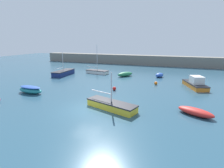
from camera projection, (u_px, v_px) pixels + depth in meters
The scene contains 12 objects.
ground_plane at pixel (86, 110), 17.03m from camera, with size 120.00×120.00×0.20m, color #284C60.
harbor_breakwater at pixel (145, 60), 47.28m from camera, with size 60.84×2.74×2.58m, color slate.
dinghy_near_pier at pixel (159, 75), 31.66m from camera, with size 1.82×2.12×0.79m.
sailboat_tall_mast at pixel (97, 72), 35.21m from camera, with size 5.10×2.42×5.65m.
rowboat_white_midwater at pixel (125, 74), 32.39m from camera, with size 2.91×3.24×0.82m.
sailboat_short_mast at pixel (64, 73), 33.48m from camera, with size 2.18×5.41×4.35m.
motorboat_with_cabin at pixel (195, 84), 24.59m from camera, with size 3.31×5.30×1.71m.
rowboat_blue_near at pixel (196, 112), 15.60m from camera, with size 3.34×2.43×0.64m.
sailboat_twin_hulled at pixel (111, 105), 17.05m from camera, with size 5.48×3.06×3.64m.
rowboat_with_red_cover at pixel (30, 90), 22.12m from camera, with size 3.62×1.57×0.89m.
mooring_buoy_red at pixel (114, 88), 23.38m from camera, with size 0.50×0.50×0.50m, color red.
mooring_buoy_orange at pixel (156, 83), 26.28m from camera, with size 0.49×0.49×0.49m, color orange.
Camera 1 is at (7.83, -14.06, 6.54)m, focal length 28.00 mm.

